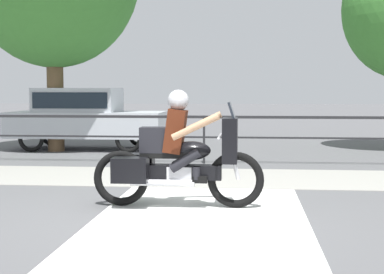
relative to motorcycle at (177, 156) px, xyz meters
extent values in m
plane|color=#565659|center=(0.01, -0.67, -0.70)|extent=(120.00, 120.00, 0.00)
cube|color=#99968E|center=(0.01, 2.73, -0.70)|extent=(44.00, 2.40, 0.01)
cube|color=silver|center=(0.39, -0.87, -0.70)|extent=(2.67, 6.00, 0.01)
cube|color=#232326|center=(0.01, 4.81, 0.32)|extent=(36.00, 0.04, 0.06)
cube|color=#232326|center=(0.01, 4.81, -0.12)|extent=(36.00, 0.03, 0.04)
cylinder|color=#232326|center=(0.01, 4.81, -0.18)|extent=(0.05, 0.05, 1.05)
torus|color=black|center=(0.81, 0.00, -0.32)|extent=(0.77, 0.11, 0.77)
torus|color=black|center=(-0.79, 0.00, -0.32)|extent=(0.77, 0.11, 0.77)
cube|color=black|center=(0.01, 0.00, -0.22)|extent=(1.21, 0.22, 0.20)
cube|color=silver|center=(0.04, 0.00, -0.27)|extent=(0.34, 0.26, 0.26)
ellipsoid|color=black|center=(0.20, 0.00, 0.08)|extent=(0.53, 0.30, 0.26)
cube|color=black|center=(-0.15, 0.00, 0.02)|extent=(0.70, 0.28, 0.08)
cube|color=black|center=(0.73, 0.00, 0.23)|extent=(0.20, 0.55, 0.60)
cube|color=#1E232B|center=(0.75, 0.00, 0.63)|extent=(0.10, 0.47, 0.24)
cylinder|color=silver|center=(0.59, 0.00, 0.28)|extent=(0.04, 0.70, 0.04)
cylinder|color=silver|center=(-0.18, -0.16, -0.35)|extent=(0.88, 0.09, 0.09)
cube|color=black|center=(-0.61, -0.24, -0.17)|extent=(0.48, 0.28, 0.34)
cube|color=black|center=(-0.61, 0.24, -0.17)|extent=(0.48, 0.28, 0.34)
cylinder|color=silver|center=(0.78, 0.00, -0.04)|extent=(0.19, 0.06, 0.54)
cube|color=#4C1E0F|center=(-0.02, 0.00, 0.35)|extent=(0.32, 0.36, 0.62)
sphere|color=tan|center=(0.02, 0.00, 0.75)|extent=(0.23, 0.23, 0.23)
sphere|color=#B7B7BC|center=(0.02, 0.00, 0.77)|extent=(0.29, 0.29, 0.29)
cylinder|color=black|center=(0.13, -0.15, -0.04)|extent=(0.44, 0.13, 0.34)
cylinder|color=black|center=(0.28, -0.15, -0.21)|extent=(0.11, 0.11, 0.17)
cube|color=black|center=(0.33, -0.15, -0.30)|extent=(0.20, 0.10, 0.09)
cylinder|color=black|center=(0.13, 0.15, -0.04)|extent=(0.44, 0.13, 0.34)
cylinder|color=black|center=(0.28, 0.15, -0.21)|extent=(0.11, 0.11, 0.17)
cube|color=black|center=(0.33, 0.15, -0.30)|extent=(0.20, 0.10, 0.09)
cylinder|color=tan|center=(0.28, -0.30, 0.42)|extent=(0.65, 0.09, 0.37)
cylinder|color=tan|center=(0.28, 0.30, 0.42)|extent=(0.65, 0.09, 0.37)
cube|color=black|center=(-0.32, 0.00, 0.22)|extent=(0.36, 0.28, 0.35)
cube|color=#B7BCC4|center=(-3.36, 7.57, -0.02)|extent=(4.14, 1.79, 0.67)
cube|color=#B7BCC4|center=(-3.61, 7.57, 0.64)|extent=(2.15, 1.57, 0.64)
cube|color=#19232D|center=(-2.56, 7.57, 0.64)|extent=(0.04, 1.39, 0.51)
cube|color=#19232D|center=(-3.61, 7.57, 0.64)|extent=(1.98, 1.61, 0.42)
torus|color=black|center=(-2.08, 6.75, -0.36)|extent=(0.69, 0.11, 0.69)
torus|color=black|center=(-2.08, 8.39, -0.36)|extent=(0.69, 0.11, 0.69)
torus|color=black|center=(-4.65, 6.75, -0.36)|extent=(0.69, 0.11, 0.69)
torus|color=black|center=(-4.65, 8.39, -0.36)|extent=(0.69, 0.11, 0.69)
cylinder|color=brown|center=(-4.08, 7.05, 0.70)|extent=(0.43, 0.43, 2.81)
camera|label=1|loc=(0.98, -7.97, 0.91)|focal=55.00mm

